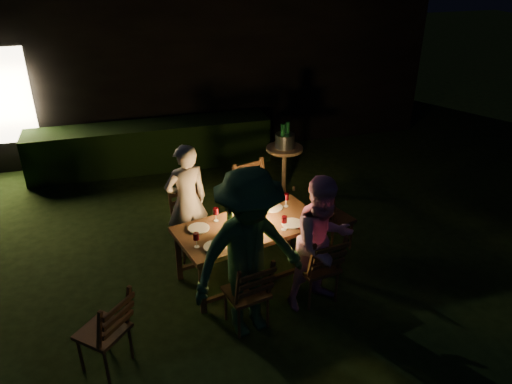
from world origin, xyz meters
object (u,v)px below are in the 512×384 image
object	(u,v)px
chair_far_right	(258,214)
person_opp_left	(249,255)
bottle_bucket_b	(287,136)
bottle_table	(230,220)
chair_spare	(106,343)
ice_bucket	(285,141)
chair_near_left	(247,304)
dining_table	(250,230)
person_opp_right	(323,243)
person_house_side	(187,201)
bottle_bucket_a	(283,139)
side_table	(285,153)
chair_end	(332,228)
chair_far_left	(191,236)
chair_near_right	(317,278)
lantern	(251,211)

from	to	relation	value
chair_far_right	person_opp_left	world-z (taller)	person_opp_left
bottle_bucket_b	chair_far_right	bearing A→B (deg)	-124.83
bottle_table	chair_spare	bearing A→B (deg)	-145.92
bottle_table	ice_bucket	size ratio (longest dim) A/B	0.93
chair_near_left	ice_bucket	distance (m)	3.22
dining_table	person_opp_right	distance (m)	0.95
person_house_side	bottle_table	distance (m)	0.85
person_opp_left	bottle_bucket_a	size ratio (longest dim) A/B	5.81
side_table	bottle_bucket_b	bearing A→B (deg)	38.66
chair_near_left	ice_bucket	size ratio (longest dim) A/B	3.09
person_house_side	bottle_bucket_b	distance (m)	2.25
chair_end	chair_spare	xyz separation A→B (m)	(-2.89, -1.32, -0.01)
person_house_side	person_opp_right	size ratio (longest dim) A/B	0.98
chair_spare	person_house_side	xyz separation A→B (m)	(1.06, 1.73, 0.48)
chair_near_left	chair_spare	world-z (taller)	chair_spare
person_opp_right	bottle_bucket_b	distance (m)	2.79
chair_spare	person_house_side	size ratio (longest dim) A/B	0.61
person_opp_left	ice_bucket	world-z (taller)	person_opp_left
chair_near_left	bottle_bucket_a	xyz separation A→B (m)	(1.32, 2.81, 0.66)
chair_end	person_house_side	bearing A→B (deg)	-120.71
chair_far_left	bottle_bucket_a	size ratio (longest dim) A/B	2.79
chair_near_right	chair_far_right	bearing A→B (deg)	91.36
chair_spare	bottle_bucket_a	distance (m)	4.13
person_house_side	chair_end	bearing A→B (deg)	153.94
bottle_table	side_table	bearing A→B (deg)	56.65
chair_spare	bottle_table	world-z (taller)	bottle_table
dining_table	person_opp_right	world-z (taller)	person_opp_right
person_opp_right	dining_table	bearing A→B (deg)	118.76
bottle_bucket_b	person_opp_left	bearing A→B (deg)	-115.57
dining_table	lantern	bearing A→B (deg)	45.00
bottle_table	dining_table	bearing A→B (deg)	13.49
chair_near_right	chair_far_left	distance (m)	1.78
chair_end	chair_spare	distance (m)	3.18
chair_far_left	chair_near_left	bearing A→B (deg)	92.99
chair_far_left	person_opp_right	size ratio (longest dim) A/B	0.57
dining_table	bottle_table	xyz separation A→B (m)	(-0.24, -0.06, 0.21)
chair_spare	chair_far_left	bearing A→B (deg)	10.26
person_opp_left	bottle_bucket_a	distance (m)	3.15
chair_near_right	lantern	xyz separation A→B (m)	(-0.58, 0.70, 0.58)
chair_end	side_table	size ratio (longest dim) A/B	1.25
ice_bucket	bottle_table	bearing A→B (deg)	-123.35
bottle_bucket_b	bottle_table	bearing A→B (deg)	-123.80
lantern	chair_far_left	bearing A→B (deg)	138.27
chair_far_right	chair_end	distance (m)	1.03
chair_end	ice_bucket	world-z (taller)	ice_bucket
chair_near_right	bottle_bucket_b	world-z (taller)	bottle_bucket_b
chair_far_right	person_house_side	distance (m)	1.09
chair_far_left	ice_bucket	distance (m)	2.28
bottle_table	bottle_bucket_a	world-z (taller)	bottle_bucket_a
chair_far_right	chair_end	world-z (taller)	chair_far_right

